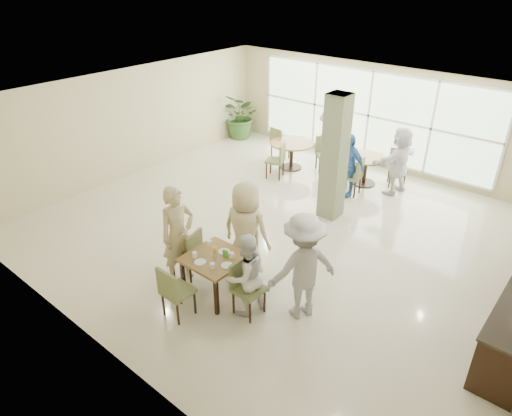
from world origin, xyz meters
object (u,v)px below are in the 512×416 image
Objects in this scene: main_table at (215,262)px; adult_standing at (331,130)px; round_table_left at (292,148)px; teen_standing at (303,267)px; adult_b at (399,161)px; adult_a at (348,165)px; teen_left at (178,235)px; teen_far at (246,231)px; teen_right at (246,275)px; round_table_right at (366,164)px; potted_plant at (241,116)px.

main_table is 6.58m from adult_standing.
round_table_left is 6.06m from teen_standing.
round_table_left is 0.70× the size of adult_b.
adult_a is 0.93× the size of adult_b.
main_table is 0.85m from teen_left.
round_table_left is 1.25m from adult_standing.
main_table is 5.78m from round_table_left.
adult_a is at bearing -97.85° from teen_far.
teen_far is 1.04m from teen_right.
teen_left reaches higher than main_table.
adult_standing reaches higher than adult_a.
teen_standing is at bearing -61.67° from adult_a.
main_table is at bearing -88.16° from round_table_right.
teen_right reaches higher than round_table_left.
round_table_right is 5.43m from teen_standing.
adult_a is at bearing 3.61° from teen_left.
teen_standing is 1.08× the size of adult_b.
teen_standing is 1.17× the size of adult_a.
round_table_left is 0.65× the size of teen_left.
round_table_right is 0.71× the size of potted_plant.
adult_a reaches higher than teen_right.
round_table_left is at bearing -75.01° from teen_far.
potted_plant is (-2.71, 0.96, 0.14)m from round_table_left.
adult_standing is (3.30, 0.07, 0.24)m from potted_plant.
teen_left reaches higher than adult_a.
adult_b is at bearing 83.48° from main_table.
teen_left is (-0.81, -0.09, 0.26)m from main_table.
main_table is 1.54m from teen_standing.
teen_far reaches higher than adult_b.
round_table_left is 5.61m from teen_left.
potted_plant is at bearing 43.39° from teen_left.
adult_standing is at bearing 104.77° from main_table.
adult_b is at bearing -5.54° from potted_plant.
round_table_right is at bearing -134.62° from teen_standing.
teen_far reaches higher than teen_left.
teen_left is 1.19m from teen_far.
main_table is 0.51× the size of teen_standing.
teen_standing is 0.95× the size of adult_standing.
main_table is at bearing -41.87° from teen_standing.
teen_far is 1.01× the size of teen_standing.
potted_plant reaches higher than main_table.
teen_right is 0.79× the size of teen_standing.
potted_plant is (-4.97, 6.28, 0.08)m from main_table.
adult_b is at bearing -3.88° from teen_left.
teen_left is at bearing -46.62° from teen_standing.
round_table_left is at bearing 113.01° from main_table.
teen_left is at bearing -2.35° from adult_b.
teen_right is at bearing 118.95° from teen_far.
teen_far is at bearing -47.83° from potted_plant.
teen_far is 1.41m from teen_standing.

